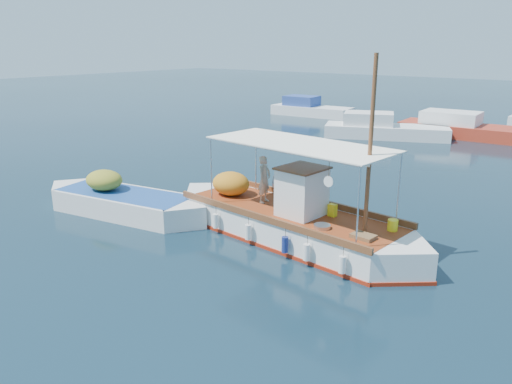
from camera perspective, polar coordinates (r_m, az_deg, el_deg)
The scene contains 6 objects.
ground at distance 14.89m, azimuth 4.47°, elevation -6.66°, with size 160.00×160.00×0.00m, color black.
fishing_caique at distance 15.69m, azimuth 3.62°, elevation -3.39°, with size 9.54×3.33×5.85m.
dinghy at distance 18.51m, azimuth -14.97°, elevation -1.28°, with size 6.91×2.80×1.71m.
bg_boat_nw at distance 33.45m, azimuth 14.24°, elevation 6.89°, with size 8.02×5.24×1.80m.
bg_boat_n at distance 35.26m, azimuth 22.89°, elevation 6.57°, with size 8.89×3.07×1.80m.
bg_boat_far_w at distance 42.76m, azimuth 6.15°, elevation 9.33°, with size 6.89×2.71×1.80m.
Camera 1 is at (7.36, -11.53, 5.88)m, focal length 35.00 mm.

